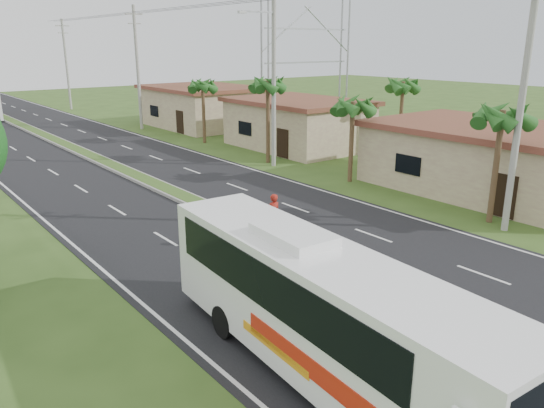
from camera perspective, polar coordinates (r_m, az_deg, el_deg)
ground at (r=17.17m, az=15.67°, el=-10.40°), size 180.00×180.00×0.00m
road_asphalt at (r=32.29m, az=-14.01°, el=2.61°), size 14.00×160.00×0.02m
median_strip at (r=32.27m, az=-14.02°, el=2.76°), size 1.20×160.00×0.18m
lane_edge_left at (r=30.30m, az=-25.56°, el=0.49°), size 0.12×160.00×0.01m
lane_edge_right at (r=35.46m, az=-4.12°, el=4.30°), size 0.12×160.00×0.01m
shop_near at (r=31.00m, az=22.55°, el=4.59°), size 8.60×12.60×3.52m
shop_mid at (r=41.07m, az=2.76°, el=8.68°), size 7.60×10.60×3.67m
shop_far at (r=52.36m, az=-7.48°, el=10.41°), size 8.60×11.60×3.82m
palm_verge_a at (r=24.79m, az=23.52°, el=8.67°), size 2.40×2.40×5.45m
palm_verge_b at (r=30.43m, az=8.70°, el=10.40°), size 2.40×2.40×5.05m
palm_verge_c at (r=35.13m, az=-0.46°, el=12.68°), size 2.40×2.40×5.85m
palm_verge_d at (r=42.88m, az=-7.48°, el=12.53°), size 2.40×2.40×5.25m
palm_behind_shop at (r=38.45m, az=13.92°, el=12.28°), size 2.40×2.40×5.65m
utility_pole_a at (r=23.79m, az=25.32°, el=10.44°), size 1.60×0.28×11.00m
utility_pole_b at (r=34.08m, az=0.15°, el=14.46°), size 3.20×0.28×12.00m
utility_pole_c at (r=51.31m, az=-14.26°, el=14.12°), size 1.60×0.28×11.00m
utility_pole_d at (r=70.01m, az=-21.25°, el=13.91°), size 1.60×0.28×10.50m
billboard_lattice at (r=51.95m, az=3.78°, el=15.88°), size 10.18×1.18×12.07m
coach_bus_main at (r=12.56m, az=5.03°, el=-10.70°), size 2.95×10.72×3.42m
motorcyclist at (r=20.56m, az=0.13°, el=-2.76°), size 1.91×0.60×2.21m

